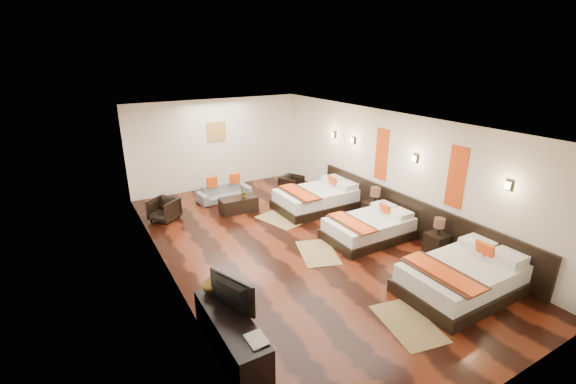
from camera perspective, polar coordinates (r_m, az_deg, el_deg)
floor at (r=8.90m, az=1.01°, el=-7.77°), size 5.50×9.50×0.01m
ceiling at (r=8.00m, az=1.13°, el=10.31°), size 5.50×9.50×0.01m
back_wall at (r=12.50m, az=-10.38°, el=6.93°), size 5.50×0.01×2.80m
left_wall at (r=7.39m, az=-17.52°, el=-2.75°), size 0.01×9.50×2.80m
right_wall at (r=9.98m, az=14.71°, el=3.35°), size 0.01×9.50×2.80m
headboard_panel at (r=9.75m, az=17.33°, el=-3.24°), size 0.08×6.60×0.90m
bed_near at (r=7.84m, az=24.40°, el=-11.31°), size 2.28×1.43×0.87m
bed_mid at (r=9.30m, az=11.88°, el=-5.13°), size 2.02×1.27×0.77m
bed_far at (r=10.83m, az=4.39°, el=-0.91°), size 2.26×1.42×0.86m
nightstand_a at (r=9.01m, az=21.01°, el=-6.77°), size 0.42×0.42×0.82m
nightstand_b at (r=10.21m, az=12.51°, el=-2.51°), size 0.46×0.46×0.92m
jute_mat_near at (r=6.88m, az=17.21°, el=-17.95°), size 0.96×1.32×0.01m
jute_mat_mid at (r=8.59m, az=4.41°, el=-8.86°), size 1.10×1.38×0.01m
jute_mat_far at (r=10.17m, az=-1.15°, el=-4.05°), size 1.06×1.36×0.01m
tv_console at (r=6.06m, az=-8.38°, el=-19.84°), size 0.50×1.80×0.55m
tv at (r=5.89m, az=-8.86°, el=-14.71°), size 0.43×0.87×0.51m
book at (r=5.43m, az=-5.89°, el=-21.20°), size 0.25×0.33×0.03m
figurine at (r=6.37m, az=-11.14°, el=-12.99°), size 0.40×0.40×0.32m
sofa at (r=11.62m, az=-9.35°, el=-0.03°), size 1.61×0.73×0.46m
armchair_left at (r=10.52m, az=-17.75°, el=-2.49°), size 0.90×0.90×0.59m
armchair_right at (r=11.93m, az=0.54°, el=1.07°), size 0.83×0.84×0.57m
coffee_table at (r=10.71m, az=-7.29°, el=-1.82°), size 1.01×0.52×0.40m
table_plant at (r=10.58m, az=-6.51°, el=-0.09°), size 0.29×0.27×0.28m
orange_panel_a at (r=8.71m, az=23.49°, el=2.01°), size 0.04×0.40×1.30m
orange_panel_b at (r=10.10m, az=13.59°, el=5.40°), size 0.04×0.40×1.30m
sconce_near at (r=8.09m, az=29.66°, el=0.85°), size 0.07×0.12×0.18m
sconce_mid at (r=9.31m, az=18.18°, el=4.71°), size 0.07×0.12×0.18m
sconce_far at (r=10.85m, az=9.57°, el=7.47°), size 0.07×0.12×0.18m
sconce_lounge at (r=11.54m, az=6.72°, el=8.34°), size 0.07×0.12×0.18m
gold_artwork at (r=12.40m, az=-10.46°, el=8.71°), size 0.60×0.04×0.60m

